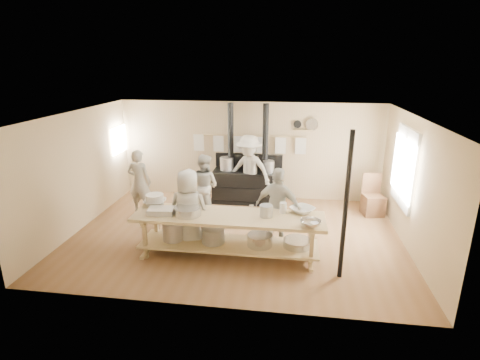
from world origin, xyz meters
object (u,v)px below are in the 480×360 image
object	(u,v)px
stove	(247,182)
cook_far_left	(139,182)
cook_by_window	(249,171)
roasting_pan	(161,211)
cook_left	(204,185)
cook_right	(278,208)
prep_table	(228,231)
cook_center	(189,210)
chair	(373,203)

from	to	relation	value
stove	cook_far_left	world-z (taller)	stove
cook_by_window	roasting_pan	bearing A→B (deg)	-96.36
cook_left	cook_right	world-z (taller)	cook_right
cook_right	cook_by_window	distance (m)	2.31
cook_left	cook_right	size ratio (longest dim) A/B	0.93
prep_table	roasting_pan	world-z (taller)	roasting_pan
stove	cook_right	size ratio (longest dim) A/B	1.59
stove	cook_center	size ratio (longest dim) A/B	1.58
stove	chair	distance (m)	3.20
prep_table	cook_by_window	xyz separation A→B (m)	(0.08, 2.73, 0.40)
cook_far_left	cook_by_window	xyz separation A→B (m)	(2.57, 0.92, 0.12)
cook_far_left	cook_left	bearing A→B (deg)	-172.33
stove	cook_far_left	xyz separation A→B (m)	(-2.50, -1.20, 0.28)
cook_left	roasting_pan	distance (m)	2.05
prep_table	cook_far_left	world-z (taller)	cook_far_left
cook_right	chair	size ratio (longest dim) A/B	1.63
roasting_pan	cook_left	bearing A→B (deg)	79.94
cook_center	cook_by_window	xyz separation A→B (m)	(0.89, 2.54, 0.10)
cook_left	cook_center	xyz separation A→B (m)	(0.09, -1.72, 0.06)
stove	cook_left	xyz separation A→B (m)	(-0.91, -1.10, 0.24)
prep_table	chair	bearing A→B (deg)	38.61
cook_left	cook_by_window	distance (m)	1.29
stove	prep_table	xyz separation A→B (m)	(-0.00, -3.02, -0.00)
cook_far_left	cook_by_window	size ratio (longest dim) A/B	0.87
prep_table	chair	size ratio (longest dim) A/B	3.58
stove	cook_left	distance (m)	1.45
cook_far_left	cook_right	xyz separation A→B (m)	(3.41, -1.23, 0.02)
cook_far_left	chair	world-z (taller)	cook_far_left
cook_by_window	chair	bearing A→B (deg)	14.99
cook_right	stove	bearing A→B (deg)	-51.76
cook_far_left	roasting_pan	xyz separation A→B (m)	(1.23, -1.92, 0.10)
prep_table	cook_right	distance (m)	1.13
cook_center	chair	world-z (taller)	cook_center
stove	cook_by_window	xyz separation A→B (m)	(0.08, -0.28, 0.40)
cook_far_left	chair	size ratio (longest dim) A/B	1.60
cook_far_left	cook_right	distance (m)	3.63
stove	cook_right	bearing A→B (deg)	-69.38
prep_table	roasting_pan	bearing A→B (deg)	-175.58
stove	cook_center	bearing A→B (deg)	-106.15
chair	prep_table	bearing A→B (deg)	-151.79
stove	roasting_pan	size ratio (longest dim) A/B	5.38
prep_table	cook_by_window	distance (m)	2.76
cook_left	cook_by_window	size ratio (longest dim) A/B	0.83
prep_table	cook_left	xyz separation A→B (m)	(-0.90, 1.91, 0.24)
prep_table	cook_far_left	bearing A→B (deg)	143.90
prep_table	chair	distance (m)	4.04
cook_by_window	chair	size ratio (longest dim) A/B	1.84
cook_center	cook_right	distance (m)	1.77
stove	cook_left	bearing A→B (deg)	-129.37
chair	roasting_pan	size ratio (longest dim) A/B	2.08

